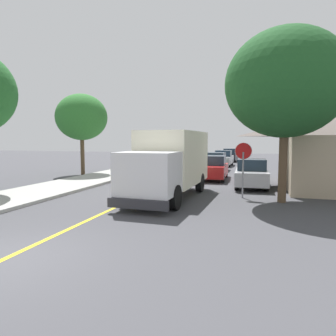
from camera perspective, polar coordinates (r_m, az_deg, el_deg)
The scene contains 11 objects.
ground_plane at distance 8.38m, azimuth -28.25°, elevation -14.74°, with size 120.00×120.00×0.00m, color #424247.
centre_line_yellow at distance 16.75m, azimuth -3.30°, elevation -4.31°, with size 0.16×56.00×0.01m, color gold.
box_truck at distance 14.83m, azimuth 0.35°, elevation 1.32°, with size 2.61×7.25×3.20m.
parked_car_near at distance 21.88m, azimuth 8.40°, elevation -0.04°, with size 1.95×4.46×1.67m.
parked_car_mid at distance 27.47m, azimuth 8.74°, elevation 1.01°, with size 1.99×4.47×1.67m.
parked_car_far at distance 33.54m, azimuth 10.22°, elevation 1.74°, with size 1.84×4.42×1.67m.
parked_car_furthest at distance 40.66m, azimuth 11.48°, elevation 2.31°, with size 2.01×4.48×1.67m.
parked_van_across at distance 18.76m, azimuth 15.20°, elevation -1.04°, with size 1.97×4.47×1.67m.
stop_sign at distance 15.10m, azimuth 13.76°, elevation 1.58°, with size 0.80×0.10×2.65m.
street_tree_far_side at distance 14.69m, azimuth 20.95°, elevation 14.37°, with size 5.20×5.20×7.55m.
street_tree_down_block at distance 25.60m, azimuth -15.72°, elevation 9.04°, with size 4.04×4.04×6.40m.
Camera 1 is at (5.66, -5.52, 2.77)m, focal length 32.90 mm.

